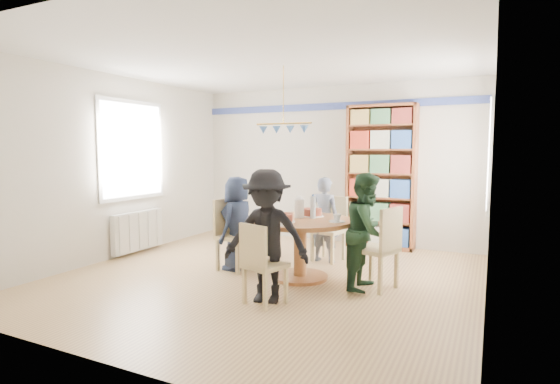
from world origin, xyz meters
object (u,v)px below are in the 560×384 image
Objects in this scene: dining_table at (300,234)px; chair_left at (231,231)px; person_far at (324,219)px; person_right at (367,231)px; radiator at (138,231)px; person_near at (266,236)px; bookshelf at (381,178)px; chair_far at (331,225)px; person_left at (237,223)px; chair_right at (382,245)px; chair_near at (260,261)px.

chair_left reaches higher than dining_table.
person_right is at bearing 137.79° from person_far.
radiator is 3.04m from person_near.
bookshelf reaches higher than chair_left.
dining_table is 1.40× the size of chair_far.
bookshelf reaches higher than person_left.
bookshelf is at bearing 103.69° from chair_right.
person_far is at bearing -111.57° from bookshelf.
person_left is at bearing 122.36° from person_near.
person_left is (1.88, -0.11, 0.28)m from radiator.
person_near is at bearing 87.82° from chair_near.
person_right is at bearing -171.73° from chair_right.
bookshelf is (3.30, 2.04, 0.79)m from radiator.
bookshelf reaches higher than person_near.
person_far is at bearing 138.81° from chair_right.
bookshelf is (1.49, 2.19, 0.62)m from chair_left.
chair_near is at bearing -90.65° from chair_far.
person_left reaches higher than chair_near.
dining_table is 0.56× the size of bookshelf.
chair_left is at bearing 125.92° from person_near.
person_left reaches higher than chair_far.
person_left is at bearing -123.34° from bookshelf.
person_left is at bearing -133.07° from chair_far.
bookshelf is at bearing 67.92° from chair_far.
radiator is 3.68m from person_right.
radiator is 2.82m from dining_table.
chair_left is at bearing -60.32° from person_left.
person_far is (-0.02, 1.96, 0.14)m from chair_near.
dining_table is 0.86m from person_right.
chair_near is 1.35m from person_right.
chair_left is 0.76× the size of person_left.
chair_left is at bearing -179.58° from chair_right.
chair_left is 2.02m from chair_right.
person_near is (-0.02, -1.98, 0.19)m from chair_far.
chair_right is at bearing -46.86° from chair_far.
person_right is (1.78, -0.05, 0.05)m from person_left.
bookshelf is at bearing 69.00° from person_near.
chair_near is 0.68× the size of person_left.
person_right is (0.84, 1.03, 0.20)m from chair_near.
person_far is (-0.01, 0.90, 0.06)m from dining_table.
person_far is (0.91, 0.88, -0.01)m from person_left.
person_right is 1.23m from person_near.
chair_left is 1.02× the size of chair_far.
person_right is (-0.17, -0.02, 0.14)m from chair_right.
radiator is 1.17× the size of chair_near.
person_near is at bearing 45.09° from person_left.
person_right is 0.96× the size of person_near.
chair_right is 1.44m from chair_far.
radiator is at bearing -148.25° from bookshelf.
person_right is at bearing -2.53° from radiator.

